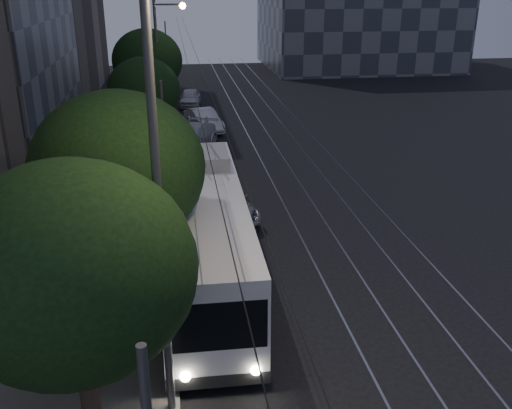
{
  "coord_description": "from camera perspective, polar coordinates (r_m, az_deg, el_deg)",
  "views": [
    {
      "loc": [
        -4.74,
        -16.0,
        10.17
      ],
      "look_at": [
        -1.82,
        4.27,
        2.09
      ],
      "focal_mm": 40.0,
      "sensor_mm": 36.0,
      "label": 1
    }
  ],
  "objects": [
    {
      "name": "streetlamp_far",
      "position": [
        41.07,
        -9.3,
        14.71
      ],
      "size": [
        2.21,
        0.44,
        9.01
      ],
      "color": "#565658",
      "rests_on": "ground"
    },
    {
      "name": "pickup_silver",
      "position": [
        25.88,
        -3.12,
        0.05
      ],
      "size": [
        3.11,
        5.39,
        1.41
      ],
      "primitive_type": "imported",
      "rotation": [
        0.0,
        0.0,
        0.16
      ],
      "color": "gray",
      "rests_on": "ground"
    },
    {
      "name": "car_white_c",
      "position": [
        41.63,
        -5.24,
        8.39
      ],
      "size": [
        2.83,
        4.96,
        1.55
      ],
      "primitive_type": "imported",
      "rotation": [
        0.0,
        0.0,
        0.27
      ],
      "color": "silver",
      "rests_on": "ground"
    },
    {
      "name": "car_white_d",
      "position": [
        50.32,
        -6.6,
        10.56
      ],
      "size": [
        2.08,
        4.32,
        1.42
      ],
      "primitive_type": "imported",
      "rotation": [
        0.0,
        0.0,
        -0.1
      ],
      "color": "silver",
      "rests_on": "ground"
    },
    {
      "name": "car_white_a",
      "position": [
        32.13,
        -6.15,
        4.42
      ],
      "size": [
        3.34,
        4.98,
        1.57
      ],
      "primitive_type": "imported",
      "rotation": [
        0.0,
        0.0,
        -0.35
      ],
      "color": "#B6B7BB",
      "rests_on": "ground"
    },
    {
      "name": "ground",
      "position": [
        19.54,
        7.18,
        -10.02
      ],
      "size": [
        120.0,
        120.0,
        0.0
      ],
      "primitive_type": "plane",
      "color": "black",
      "rests_on": "ground"
    },
    {
      "name": "sidewalk",
      "position": [
        37.49,
        -12.17,
        5.42
      ],
      "size": [
        5.0,
        90.0,
        0.15
      ],
      "primitive_type": "cube",
      "color": "slate",
      "rests_on": "ground"
    },
    {
      "name": "car_white_b",
      "position": [
        36.73,
        -6.6,
        6.59
      ],
      "size": [
        4.3,
        5.89,
        1.59
      ],
      "primitive_type": "imported",
      "rotation": [
        0.0,
        0.0,
        -0.43
      ],
      "color": "silver",
      "rests_on": "ground"
    },
    {
      "name": "tree_1",
      "position": [
        17.51,
        -13.61,
        3.44
      ],
      "size": [
        5.21,
        5.21,
        7.27
      ],
      "color": "black",
      "rests_on": "ground"
    },
    {
      "name": "tree_4",
      "position": [
        42.82,
        -10.82,
        13.91
      ],
      "size": [
        5.01,
        5.01,
        7.04
      ],
      "color": "black",
      "rests_on": "ground"
    },
    {
      "name": "streetlamp_near",
      "position": [
        12.2,
        -8.02,
        4.2
      ],
      "size": [
        2.63,
        0.44,
        11.02
      ],
      "color": "#565658",
      "rests_on": "ground"
    },
    {
      "name": "tree_3",
      "position": [
        35.31,
        -11.15,
        11.14
      ],
      "size": [
        4.32,
        4.32,
        6.0
      ],
      "color": "black",
      "rests_on": "ground"
    },
    {
      "name": "overhead_wires",
      "position": [
        36.62,
        -8.59,
        10.75
      ],
      "size": [
        2.23,
        90.0,
        6.0
      ],
      "color": "black",
      "rests_on": "ground"
    },
    {
      "name": "tree_2",
      "position": [
        26.08,
        -11.92,
        7.0
      ],
      "size": [
        3.89,
        3.89,
        5.61
      ],
      "color": "black",
      "rests_on": "ground"
    },
    {
      "name": "tree_5",
      "position": [
        52.16,
        -10.41,
        14.42
      ],
      "size": [
        3.88,
        3.88,
        5.79
      ],
      "color": "black",
      "rests_on": "ground"
    },
    {
      "name": "trolleybus",
      "position": [
        20.36,
        -5.18,
        -2.79
      ],
      "size": [
        2.93,
        13.24,
        5.63
      ],
      "rotation": [
        0.0,
        0.0,
        -0.01
      ],
      "color": "white",
      "rests_on": "ground"
    },
    {
      "name": "tree_0",
      "position": [
        12.51,
        -17.8,
        -6.3
      ],
      "size": [
        5.22,
        5.22,
        6.91
      ],
      "color": "black",
      "rests_on": "ground"
    },
    {
      "name": "tram_rails",
      "position": [
        38.1,
        3.07,
        6.03
      ],
      "size": [
        4.52,
        90.0,
        0.02
      ],
      "color": "gray",
      "rests_on": "ground"
    }
  ]
}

